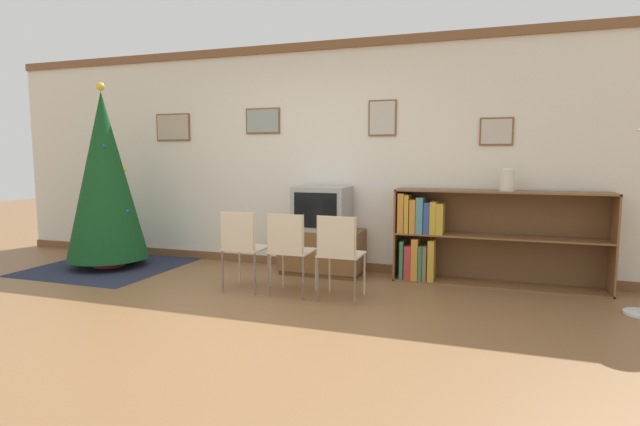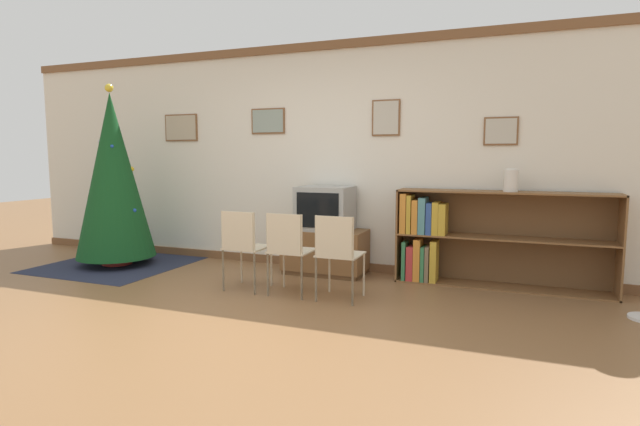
% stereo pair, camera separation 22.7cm
% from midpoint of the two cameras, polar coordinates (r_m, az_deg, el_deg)
% --- Properties ---
extents(ground_plane, '(24.00, 24.00, 0.00)m').
position_cam_midpoint_polar(ground_plane, '(4.20, -11.81, -12.57)').
color(ground_plane, brown).
extents(wall_back, '(9.10, 0.11, 2.70)m').
position_cam_midpoint_polar(wall_back, '(6.06, -0.92, 6.41)').
color(wall_back, silver).
rests_on(wall_back, ground_plane).
extents(area_rug, '(1.65, 1.67, 0.01)m').
position_cam_midpoint_polar(area_rug, '(6.79, -23.84, -5.60)').
color(area_rug, '#23283D').
rests_on(area_rug, ground_plane).
extents(christmas_tree, '(0.95, 0.95, 2.23)m').
position_cam_midpoint_polar(christmas_tree, '(6.66, -24.28, 3.81)').
color(christmas_tree, maroon).
rests_on(christmas_tree, area_rug).
extents(tv_console, '(0.94, 0.51, 0.52)m').
position_cam_midpoint_polar(tv_console, '(5.82, -0.86, -4.42)').
color(tv_console, brown).
rests_on(tv_console, ground_plane).
extents(television, '(0.61, 0.49, 0.50)m').
position_cam_midpoint_polar(television, '(5.74, -0.88, 0.55)').
color(television, '#9E9E99').
rests_on(television, tv_console).
extents(folding_chair_left, '(0.40, 0.40, 0.82)m').
position_cam_midpoint_polar(folding_chair_left, '(5.09, -10.12, -3.67)').
color(folding_chair_left, beige).
rests_on(folding_chair_left, ground_plane).
extents(folding_chair_center, '(0.40, 0.40, 0.82)m').
position_cam_midpoint_polar(folding_chair_center, '(4.87, -4.88, -4.06)').
color(folding_chair_center, beige).
rests_on(folding_chair_center, ground_plane).
extents(folding_chair_right, '(0.40, 0.40, 0.82)m').
position_cam_midpoint_polar(folding_chair_right, '(4.69, 0.82, -4.45)').
color(folding_chair_right, beige).
rests_on(folding_chair_right, ground_plane).
extents(bookshelf, '(2.16, 0.36, 1.01)m').
position_cam_midpoint_polar(bookshelf, '(5.54, 14.73, -2.60)').
color(bookshelf, brown).
rests_on(bookshelf, ground_plane).
extents(vase, '(0.14, 0.14, 0.23)m').
position_cam_midpoint_polar(vase, '(5.45, 19.49, 3.63)').
color(vase, silver).
rests_on(vase, bookshelf).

